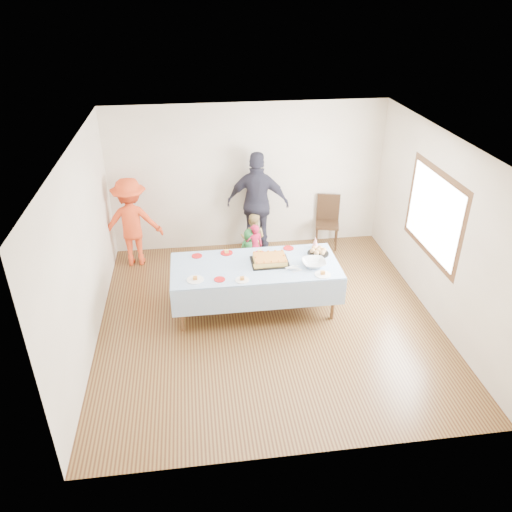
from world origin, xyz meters
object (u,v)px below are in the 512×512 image
Objects in this scene: birthday_cake at (270,260)px; dining_chair at (328,218)px; party_table at (255,268)px; adult_left at (132,222)px.

dining_chair is at bearing 53.77° from birthday_cake.
dining_chair is (1.65, 1.98, -0.17)m from party_table.
birthday_cake is 0.35× the size of adult_left.
dining_chair is (1.42, 1.94, -0.28)m from birthday_cake.
party_table is 1.56× the size of adult_left.
dining_chair is at bearing -175.78° from adult_left.
dining_chair reaches higher than birthday_cake.
party_table is at bearing -115.28° from dining_chair.
dining_chair reaches higher than party_table.
adult_left is at bearing 142.23° from birthday_cake.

